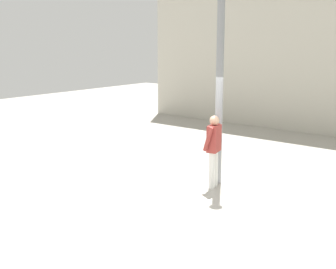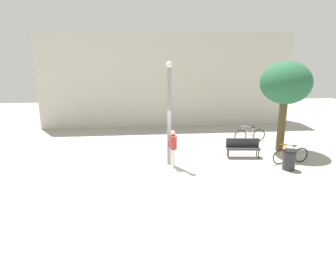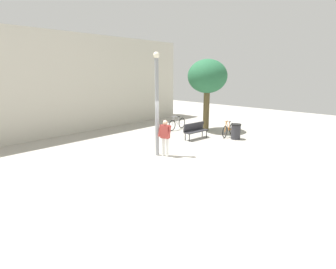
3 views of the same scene
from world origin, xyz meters
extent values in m
plane|color=#A8A399|center=(0.00, 0.00, 0.00)|extent=(36.00, 36.00, 0.00)
cube|color=beige|center=(0.00, 8.82, 3.01)|extent=(16.37, 2.00, 6.02)
cylinder|color=gray|center=(-0.54, 0.99, 2.16)|extent=(0.17, 0.17, 4.32)
sphere|color=#F2EACC|center=(-0.54, 0.99, 4.44)|extent=(0.28, 0.28, 0.28)
cylinder|color=white|center=(-0.39, 0.52, 0.42)|extent=(0.14, 0.14, 0.85)
cylinder|color=white|center=(-0.44, 0.71, 0.42)|extent=(0.14, 0.14, 0.85)
cube|color=#9E3833|center=(-0.41, 0.61, 1.15)|extent=(0.31, 0.44, 0.60)
sphere|color=tan|center=(-0.41, 0.61, 1.56)|extent=(0.22, 0.22, 0.22)
cylinder|color=#9E3833|center=(-0.40, 0.36, 1.18)|extent=(0.24, 0.14, 0.55)
cylinder|color=#9E3833|center=(-0.52, 0.85, 1.18)|extent=(0.24, 0.14, 0.55)
cube|color=#2D2D33|center=(3.09, 1.50, 0.45)|extent=(1.63, 0.59, 0.06)
cube|color=#2D2D33|center=(3.10, 1.69, 0.70)|extent=(1.60, 0.27, 0.44)
cylinder|color=black|center=(3.79, 1.27, 0.21)|extent=(0.05, 0.05, 0.42)
cylinder|color=black|center=(2.36, 1.41, 0.21)|extent=(0.05, 0.05, 0.42)
cylinder|color=black|center=(3.82, 1.59, 0.21)|extent=(0.05, 0.05, 0.42)
cylinder|color=black|center=(2.39, 1.73, 0.21)|extent=(0.05, 0.05, 0.42)
cylinder|color=brown|center=(5.33, 2.41, 1.31)|extent=(0.39, 0.39, 2.61)
ellipsoid|color=#27633E|center=(5.33, 2.41, 3.48)|extent=(2.47, 2.47, 2.10)
torus|color=black|center=(4.46, 0.45, 0.36)|extent=(0.71, 0.16, 0.71)
torus|color=black|center=(5.54, 0.62, 0.36)|extent=(0.71, 0.16, 0.71)
cylinder|color=orange|center=(4.82, 0.50, 0.64)|extent=(0.50, 0.11, 0.64)
cylinder|color=orange|center=(4.87, 0.51, 0.88)|extent=(0.58, 0.12, 0.18)
cylinder|color=orange|center=(5.10, 0.55, 0.57)|extent=(0.14, 0.06, 0.48)
cylinder|color=orange|center=(5.30, 0.58, 0.33)|extent=(0.50, 0.11, 0.04)
cylinder|color=orange|center=(4.52, 0.46, 0.64)|extent=(0.17, 0.06, 0.63)
cube|color=black|center=(5.15, 0.56, 0.83)|extent=(0.21, 0.11, 0.04)
cylinder|color=orange|center=(4.58, 0.47, 0.95)|extent=(0.44, 0.10, 0.03)
torus|color=black|center=(3.75, 3.94, 0.36)|extent=(0.71, 0.11, 0.71)
torus|color=black|center=(4.84, 4.03, 0.36)|extent=(0.71, 0.11, 0.71)
cylinder|color=#ADADB7|center=(4.11, 3.97, 0.64)|extent=(0.50, 0.08, 0.64)
cylinder|color=#ADADB7|center=(4.16, 3.97, 0.88)|extent=(0.58, 0.08, 0.18)
cylinder|color=#ADADB7|center=(4.39, 3.99, 0.57)|extent=(0.14, 0.05, 0.48)
cylinder|color=#ADADB7|center=(4.59, 4.01, 0.33)|extent=(0.50, 0.08, 0.04)
cylinder|color=#ADADB7|center=(3.81, 3.94, 0.64)|extent=(0.17, 0.05, 0.63)
cube|color=black|center=(4.44, 4.00, 0.83)|extent=(0.21, 0.10, 0.04)
cylinder|color=#ADADB7|center=(3.88, 3.95, 0.95)|extent=(0.44, 0.07, 0.03)
cylinder|color=#2D2D33|center=(4.59, -0.18, 0.40)|extent=(0.53, 0.53, 0.80)
cylinder|color=black|center=(4.59, -0.18, 0.84)|extent=(0.55, 0.55, 0.08)
camera|label=1|loc=(5.27, -8.02, 3.41)|focal=50.17mm
camera|label=2|loc=(-1.84, -12.49, 5.22)|focal=33.70mm
camera|label=3|loc=(-8.79, -7.33, 3.77)|focal=28.33mm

